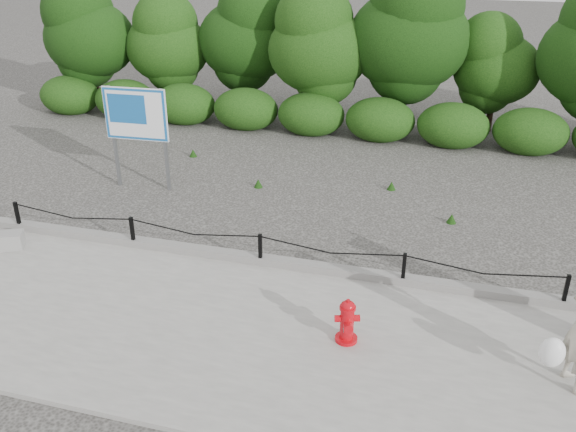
{
  "coord_description": "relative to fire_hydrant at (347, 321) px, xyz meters",
  "views": [
    {
      "loc": [
        3.02,
        -8.89,
        5.55
      ],
      "look_at": [
        0.45,
        0.2,
        1.0
      ],
      "focal_mm": 38.0,
      "sensor_mm": 36.0,
      "label": 1
    }
  ],
  "objects": [
    {
      "name": "ground",
      "position": [
        -1.88,
        1.75,
        -0.41
      ],
      "size": [
        90.0,
        90.0,
        0.0
      ],
      "primitive_type": "plane",
      "color": "#2D2B28",
      "rests_on": "ground"
    },
    {
      "name": "sidewalk",
      "position": [
        -1.88,
        -0.25,
        -0.37
      ],
      "size": [
        14.0,
        4.0,
        0.08
      ],
      "primitive_type": "cube",
      "color": "gray",
      "rests_on": "ground"
    },
    {
      "name": "curb",
      "position": [
        -1.88,
        1.8,
        -0.26
      ],
      "size": [
        14.0,
        0.22,
        0.14
      ],
      "primitive_type": "cube",
      "color": "slate",
      "rests_on": "sidewalk"
    },
    {
      "name": "chain_barrier",
      "position": [
        -1.88,
        1.75,
        0.04
      ],
      "size": [
        10.06,
        0.06,
        0.6
      ],
      "color": "black",
      "rests_on": "sidewalk"
    },
    {
      "name": "treeline",
      "position": [
        -1.35,
        10.66,
        2.06
      ],
      "size": [
        20.28,
        3.52,
        4.66
      ],
      "color": "black",
      "rests_on": "ground"
    },
    {
      "name": "fire_hydrant",
      "position": [
        0.0,
        0.0,
        0.0
      ],
      "size": [
        0.41,
        0.42,
        0.7
      ],
      "rotation": [
        0.0,
        0.0,
        0.31
      ],
      "color": "#BF0710",
      "rests_on": "sidewalk"
    },
    {
      "name": "advertising_sign",
      "position": [
        -5.64,
        4.49,
        1.24
      ],
      "size": [
        1.47,
        0.19,
        2.35
      ],
      "rotation": [
        0.0,
        0.0,
        0.05
      ],
      "color": "slate",
      "rests_on": "ground"
    }
  ]
}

